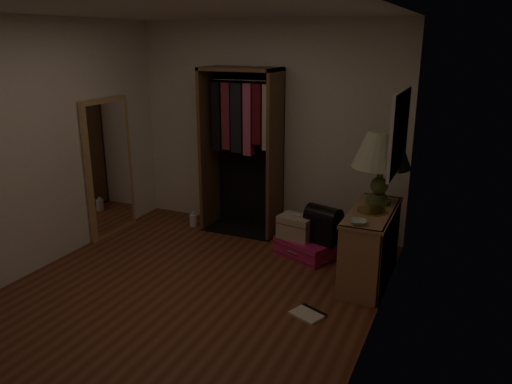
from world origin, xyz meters
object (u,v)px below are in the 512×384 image
table_lamp (382,151)px  floor_mirror (109,168)px  train_case (296,227)px  white_jug (194,220)px  open_wardrobe (244,136)px  black_bag (323,223)px  pink_suitcase (307,247)px  console_bookshelf (371,242)px

table_lamp → floor_mirror: bearing=-175.4°
train_case → table_lamp: (0.90, -0.03, 0.96)m
train_case → white_jug: size_ratio=2.24×
open_wardrobe → table_lamp: size_ratio=2.72×
train_case → white_jug: 1.58m
train_case → table_lamp: bearing=7.7°
table_lamp → train_case: bearing=177.9°
white_jug → floor_mirror: bearing=-143.6°
table_lamp → white_jug: bearing=172.1°
floor_mirror → white_jug: (0.81, 0.60, -0.77)m
open_wardrobe → black_bag: open_wardrobe is taller
floor_mirror → open_wardrobe: bearing=27.7°
pink_suitcase → train_case: train_case is taller
open_wardrobe → pink_suitcase: open_wardrobe is taller
floor_mirror → train_case: size_ratio=3.98×
console_bookshelf → floor_mirror: 3.27m
pink_suitcase → white_jug: 1.69m
black_bag → console_bookshelf: bearing=-8.8°
pink_suitcase → black_bag: size_ratio=1.81×
table_lamp → white_jug: table_lamp is taller
open_wardrobe → train_case: size_ratio=4.80×
console_bookshelf → floor_mirror: (-3.24, -0.04, 0.46)m
floor_mirror → train_case: (2.35, 0.29, -0.52)m
train_case → pink_suitcase: bearing=20.2°
black_bag → table_lamp: 1.06m
floor_mirror → black_bag: (2.65, 0.33, -0.44)m
floor_mirror → table_lamp: size_ratio=2.25×
console_bookshelf → pink_suitcase: size_ratio=1.42×
train_case → black_bag: bearing=15.5°
console_bookshelf → floor_mirror: floor_mirror is taller
pink_suitcase → train_case: size_ratio=1.85×
black_bag → table_lamp: bearing=10.7°
table_lamp → pink_suitcase: bearing=175.9°
floor_mirror → black_bag: bearing=7.0°
pink_suitcase → table_lamp: (0.77, -0.06, 1.19)m
floor_mirror → white_jug: floor_mirror is taller
console_bookshelf → black_bag: console_bookshelf is taller
console_bookshelf → table_lamp: (0.00, 0.22, 0.90)m
open_wardrobe → train_case: 1.34m
open_wardrobe → console_bookshelf: bearing=-22.4°
floor_mirror → train_case: 2.42m
console_bookshelf → train_case: size_ratio=2.62×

